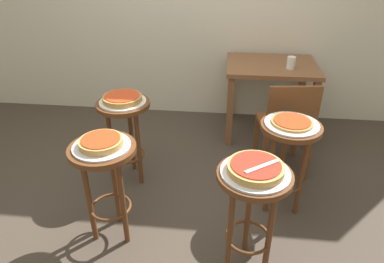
# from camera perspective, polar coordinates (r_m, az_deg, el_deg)

# --- Properties ---
(ground_plane) EXTENTS (6.00, 6.00, 0.00)m
(ground_plane) POSITION_cam_1_polar(r_m,az_deg,el_deg) (2.78, -2.95, -11.34)
(ground_plane) COLOR #42382D
(stool_foreground) EXTENTS (0.41, 0.41, 0.71)m
(stool_foreground) POSITION_cam_1_polar(r_m,az_deg,el_deg) (2.00, 9.93, -10.91)
(stool_foreground) COLOR #5B3319
(stool_foreground) RESTS_ON ground_plane
(serving_plate_foreground) EXTENTS (0.38, 0.38, 0.01)m
(serving_plate_foreground) POSITION_cam_1_polar(r_m,az_deg,el_deg) (1.89, 10.41, -6.64)
(serving_plate_foreground) COLOR silver
(serving_plate_foreground) RESTS_ON stool_foreground
(pizza_foreground) EXTENTS (0.31, 0.31, 0.05)m
(pizza_foreground) POSITION_cam_1_polar(r_m,az_deg,el_deg) (1.87, 10.48, -5.93)
(pizza_foreground) COLOR tan
(pizza_foreground) RESTS_ON serving_plate_foreground
(stool_middle) EXTENTS (0.41, 0.41, 0.71)m
(stool_middle) POSITION_cam_1_polar(r_m,az_deg,el_deg) (2.25, -14.13, -6.33)
(stool_middle) COLOR #5B3319
(stool_middle) RESTS_ON ground_plane
(serving_plate_middle) EXTENTS (0.35, 0.35, 0.01)m
(serving_plate_middle) POSITION_cam_1_polar(r_m,az_deg,el_deg) (2.15, -14.72, -2.33)
(serving_plate_middle) COLOR silver
(serving_plate_middle) RESTS_ON stool_middle
(pizza_middle) EXTENTS (0.26, 0.26, 0.05)m
(pizza_middle) POSITION_cam_1_polar(r_m,az_deg,el_deg) (2.13, -14.82, -1.68)
(pizza_middle) COLOR tan
(pizza_middle) RESTS_ON serving_plate_middle
(stool_leftside) EXTENTS (0.41, 0.41, 0.71)m
(stool_leftside) POSITION_cam_1_polar(r_m,az_deg,el_deg) (2.50, 15.60, -2.50)
(stool_leftside) COLOR #5B3319
(stool_leftside) RESTS_ON ground_plane
(serving_plate_leftside) EXTENTS (0.37, 0.37, 0.01)m
(serving_plate_leftside) POSITION_cam_1_polar(r_m,az_deg,el_deg) (2.42, 16.18, 1.21)
(serving_plate_leftside) COLOR silver
(serving_plate_leftside) RESTS_ON stool_leftside
(pizza_leftside) EXTENTS (0.28, 0.28, 0.02)m
(pizza_leftside) POSITION_cam_1_polar(r_m,az_deg,el_deg) (2.41, 16.23, 1.54)
(pizza_leftside) COLOR #B78442
(pizza_leftside) RESTS_ON serving_plate_leftside
(stool_rear) EXTENTS (0.41, 0.41, 0.71)m
(stool_rear) POSITION_cam_1_polar(r_m,az_deg,el_deg) (2.78, -11.02, 1.44)
(stool_rear) COLOR #5B3319
(stool_rear) RESTS_ON ground_plane
(serving_plate_rear) EXTENTS (0.36, 0.36, 0.01)m
(serving_plate_rear) POSITION_cam_1_polar(r_m,az_deg,el_deg) (2.70, -11.39, 4.89)
(serving_plate_rear) COLOR white
(serving_plate_rear) RESTS_ON stool_rear
(pizza_rear) EXTENTS (0.30, 0.30, 0.05)m
(pizza_rear) POSITION_cam_1_polar(r_m,az_deg,el_deg) (2.69, -11.45, 5.44)
(pizza_rear) COLOR #B78442
(pizza_rear) RESTS_ON serving_plate_rear
(dining_table) EXTENTS (0.86, 0.69, 0.75)m
(dining_table) POSITION_cam_1_polar(r_m,az_deg,el_deg) (3.52, 12.86, 8.81)
(dining_table) COLOR brown
(dining_table) RESTS_ON ground_plane
(cup_near_edge) EXTENTS (0.08, 0.08, 0.11)m
(cup_near_edge) POSITION_cam_1_polar(r_m,az_deg,el_deg) (3.36, 16.06, 10.87)
(cup_near_edge) COLOR silver
(cup_near_edge) RESTS_ON dining_table
(wooden_chair) EXTENTS (0.45, 0.45, 0.85)m
(wooden_chair) POSITION_cam_1_polar(r_m,az_deg,el_deg) (2.94, 15.30, 1.11)
(wooden_chair) COLOR brown
(wooden_chair) RESTS_ON ground_plane
(pizza_server_knife) EXTENTS (0.19, 0.15, 0.01)m
(pizza_server_knife) POSITION_cam_1_polar(r_m,az_deg,el_deg) (1.84, 11.52, -5.65)
(pizza_server_knife) COLOR silver
(pizza_server_knife) RESTS_ON pizza_foreground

